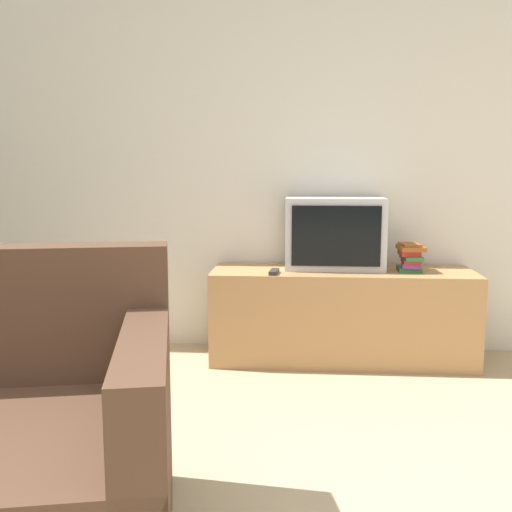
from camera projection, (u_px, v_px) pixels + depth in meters
wall_back at (286, 152)px, 3.91m from camera, size 9.00×0.06×2.60m
tv_stand at (342, 315)px, 3.74m from camera, size 1.61×0.49×0.57m
television at (335, 233)px, 3.74m from camera, size 0.61×0.34×0.44m
book_stack at (410, 257)px, 3.65m from camera, size 0.16×0.21×0.17m
remote_on_stand at (274, 272)px, 3.57m from camera, size 0.06×0.15×0.02m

